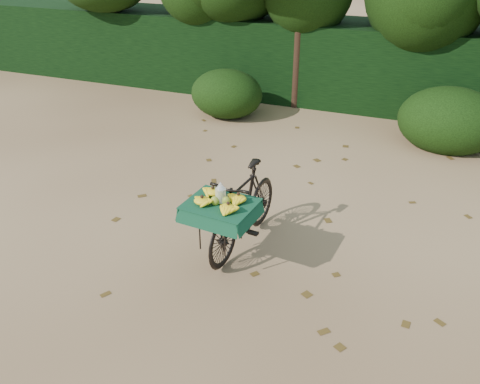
% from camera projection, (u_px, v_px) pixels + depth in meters
% --- Properties ---
extents(ground, '(80.00, 80.00, 0.00)m').
position_uv_depth(ground, '(309.00, 249.00, 6.62)').
color(ground, tan).
rests_on(ground, ground).
extents(vendor_bicycle, '(0.84, 1.88, 1.10)m').
position_uv_depth(vendor_bicycle, '(243.00, 208.00, 6.46)').
color(vendor_bicycle, black).
rests_on(vendor_bicycle, ground).
extents(hedge_backdrop, '(26.00, 1.80, 1.80)m').
position_uv_depth(hedge_backdrop, '(385.00, 67.00, 11.35)').
color(hedge_backdrop, black).
rests_on(hedge_backdrop, ground).
extents(tree_row, '(14.50, 2.00, 4.00)m').
position_uv_depth(tree_row, '(354.00, 19.00, 10.39)').
color(tree_row, black).
rests_on(tree_row, ground).
extents(bush_clumps, '(8.80, 1.70, 0.90)m').
position_uv_depth(bush_clumps, '(394.00, 117.00, 9.77)').
color(bush_clumps, black).
rests_on(bush_clumps, ground).
extents(leaf_litter, '(7.00, 7.30, 0.01)m').
position_uv_depth(leaf_litter, '(321.00, 224.00, 7.15)').
color(leaf_litter, '#503915').
rests_on(leaf_litter, ground).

